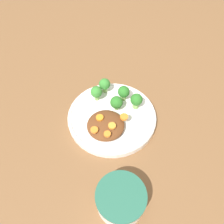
{
  "coord_description": "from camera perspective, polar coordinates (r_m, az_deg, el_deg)",
  "views": [
    {
      "loc": [
        -0.36,
        -0.2,
        0.56
      ],
      "look_at": [
        0.0,
        0.0,
        0.03
      ],
      "focal_mm": 35.0,
      "sensor_mm": 36.0,
      "label": 1
    }
  ],
  "objects": [
    {
      "name": "carrot_slice_1",
      "position": [
        0.61,
        -4.63,
        -4.68
      ],
      "size": [
        0.02,
        0.02,
        0.01
      ],
      "primitive_type": "cylinder",
      "color": "orange",
      "rests_on": "stew_mound"
    },
    {
      "name": "plate",
      "position": [
        0.68,
        0.0,
        -1.11
      ],
      "size": [
        0.28,
        0.28,
        0.02
      ],
      "color": "white",
      "rests_on": "ground_plane"
    },
    {
      "name": "ground_plane",
      "position": [
        0.7,
        0.0,
        -1.77
      ],
      "size": [
        4.0,
        4.0,
        0.0
      ],
      "primitive_type": "plane",
      "color": "brown"
    },
    {
      "name": "carrot_slice_2",
      "position": [
        0.6,
        -1.23,
        -5.76
      ],
      "size": [
        0.02,
        0.02,
        0.01
      ],
      "primitive_type": "cylinder",
      "color": "orange",
      "rests_on": "stew_mound"
    },
    {
      "name": "stew_mound",
      "position": [
        0.64,
        -1.65,
        -3.43
      ],
      "size": [
        0.11,
        0.11,
        0.03
      ],
      "primitive_type": "ellipsoid",
      "color": "#5B3319",
      "rests_on": "plate"
    },
    {
      "name": "carrot_slice_4",
      "position": [
        0.63,
        -3.23,
        -1.49
      ],
      "size": [
        0.02,
        0.02,
        0.01
      ],
      "primitive_type": "cylinder",
      "color": "orange",
      "rests_on": "stew_mound"
    },
    {
      "name": "carrot_slice_3",
      "position": [
        0.62,
        0.01,
        -3.62
      ],
      "size": [
        0.02,
        0.02,
        0.01
      ],
      "primitive_type": "cylinder",
      "color": "orange",
      "rests_on": "stew_mound"
    },
    {
      "name": "broccoli_floret_2",
      "position": [
        0.7,
        -4.08,
        5.15
      ],
      "size": [
        0.04,
        0.04,
        0.05
      ],
      "color": "#759E51",
      "rests_on": "plate"
    },
    {
      "name": "broccoli_floret_0",
      "position": [
        0.7,
        3.18,
        5.12
      ],
      "size": [
        0.04,
        0.04,
        0.05
      ],
      "color": "#759E51",
      "rests_on": "plate"
    },
    {
      "name": "broccoli_floret_3",
      "position": [
        0.67,
        0.97,
        2.57
      ],
      "size": [
        0.04,
        0.04,
        0.05
      ],
      "color": "#759E51",
      "rests_on": "plate"
    },
    {
      "name": "broccoli_floret_1",
      "position": [
        0.68,
        6.39,
        3.05
      ],
      "size": [
        0.04,
        0.04,
        0.06
      ],
      "color": "#759E51",
      "rests_on": "plate"
    },
    {
      "name": "carrot_slice_0",
      "position": [
        0.63,
        3.17,
        -1.3
      ],
      "size": [
        0.02,
        0.02,
        0.01
      ],
      "primitive_type": "cylinder",
      "color": "orange",
      "rests_on": "stew_mound"
    },
    {
      "name": "dip_bowl",
      "position": [
        0.55,
        2.31,
        -21.66
      ],
      "size": [
        0.12,
        0.12,
        0.06
      ],
      "color": "white",
      "rests_on": "ground_plane"
    },
    {
      "name": "broccoli_floret_4",
      "position": [
        0.73,
        -1.95,
        7.17
      ],
      "size": [
        0.04,
        0.04,
        0.05
      ],
      "color": "#7FA85B",
      "rests_on": "plate"
    }
  ]
}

